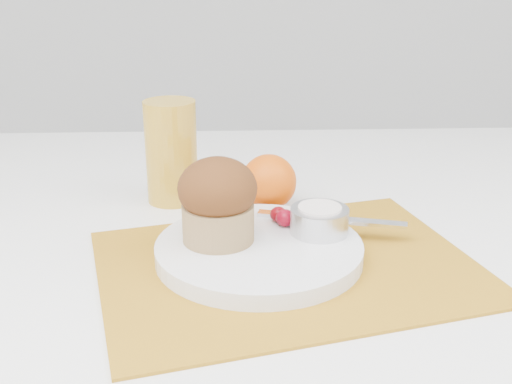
{
  "coord_description": "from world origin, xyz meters",
  "views": [
    {
      "loc": [
        -0.0,
        -0.71,
        1.07
      ],
      "look_at": [
        0.03,
        -0.01,
        0.8
      ],
      "focal_mm": 45.0,
      "sensor_mm": 36.0,
      "label": 1
    }
  ],
  "objects_px": {
    "plate": "(259,250)",
    "orange": "(269,182)",
    "juice_glass": "(171,152)",
    "muffin": "(218,200)"
  },
  "relations": [
    {
      "from": "plate",
      "to": "orange",
      "type": "distance_m",
      "value": 0.16
    },
    {
      "from": "plate",
      "to": "juice_glass",
      "type": "height_order",
      "value": "juice_glass"
    },
    {
      "from": "orange",
      "to": "juice_glass",
      "type": "distance_m",
      "value": 0.14
    },
    {
      "from": "juice_glass",
      "to": "muffin",
      "type": "height_order",
      "value": "juice_glass"
    },
    {
      "from": "orange",
      "to": "muffin",
      "type": "xyz_separation_m",
      "value": [
        -0.06,
        -0.14,
        0.03
      ]
    },
    {
      "from": "juice_glass",
      "to": "muffin",
      "type": "relative_size",
      "value": 1.37
    },
    {
      "from": "muffin",
      "to": "juice_glass",
      "type": "bearing_deg",
      "value": 109.97
    },
    {
      "from": "orange",
      "to": "juice_glass",
      "type": "bearing_deg",
      "value": 165.37
    },
    {
      "from": "plate",
      "to": "muffin",
      "type": "xyz_separation_m",
      "value": [
        -0.04,
        0.01,
        0.06
      ]
    },
    {
      "from": "juice_glass",
      "to": "plate",
      "type": "bearing_deg",
      "value": -59.85
    }
  ]
}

